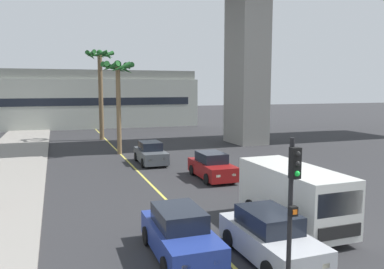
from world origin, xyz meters
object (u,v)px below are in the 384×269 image
delivery_van (293,195)px  palm_tree_near_median (118,78)px  car_queue_front (180,234)px  traffic_light_median_near (292,198)px  car_queue_second (212,167)px  palm_tree_mid_median (100,72)px  car_queue_fourth (270,237)px  car_queue_third (151,153)px

delivery_van → palm_tree_near_median: size_ratio=0.70×
car_queue_front → traffic_light_median_near: traffic_light_median_near is taller
car_queue_second → palm_tree_near_median: palm_tree_near_median is taller
delivery_van → palm_tree_mid_median: (-4.06, 28.47, 5.68)m
delivery_van → palm_tree_mid_median: 29.31m
car_queue_fourth → palm_tree_mid_median: bearing=93.2°
car_queue_front → car_queue_third: same height
car_queue_fourth → traffic_light_median_near: 3.18m
palm_tree_near_median → car_queue_third: bearing=-72.9°
car_queue_front → delivery_van: bearing=11.8°
car_queue_front → delivery_van: 5.07m
car_queue_fourth → delivery_van: bearing=43.5°
car_queue_second → traffic_light_median_near: 13.71m
car_queue_fourth → palm_tree_near_median: 22.08m
delivery_van → palm_tree_mid_median: palm_tree_mid_median is taller
palm_tree_near_median → palm_tree_mid_median: size_ratio=0.82×
palm_tree_near_median → delivery_van: bearing=-79.1°
traffic_light_median_near → palm_tree_near_median: bearing=91.3°
car_queue_front → delivery_van: (4.93, 1.03, 0.57)m
palm_tree_mid_median → car_queue_front: bearing=-91.7°
car_queue_third → car_queue_fourth: bearing=-90.4°
car_queue_second → delivery_van: 8.61m
car_queue_third → palm_tree_mid_median: (-1.84, 14.10, 6.24)m
car_queue_second → delivery_van: bearing=-91.0°
car_queue_front → car_queue_third: bearing=80.0°
car_queue_second → palm_tree_mid_median: bearing=101.9°
delivery_van → palm_tree_near_median: bearing=100.9°
car_queue_third → car_queue_fourth: same height
car_queue_front → car_queue_second: (5.08, 9.63, 0.00)m
palm_tree_near_median → car_queue_second: bearing=-70.0°
car_queue_second → car_queue_third: 6.24m
car_queue_fourth → car_queue_second: bearing=77.1°
car_queue_fourth → delivery_van: delivery_van is taller
delivery_van → palm_tree_near_median: (-3.69, 19.15, 4.86)m
car_queue_second → car_queue_third: (-2.37, 5.78, 0.00)m
car_queue_fourth → palm_tree_mid_median: (-1.73, 30.68, 6.24)m
car_queue_second → delivery_van: size_ratio=0.78×
car_queue_third → traffic_light_median_near: (-0.94, -18.93, 1.99)m
car_queue_third → palm_tree_near_median: (-1.47, 4.78, 5.42)m
car_queue_front → car_queue_third: size_ratio=1.00×
car_queue_second → traffic_light_median_near: traffic_light_median_near is taller
car_queue_fourth → palm_tree_mid_median: 31.36m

